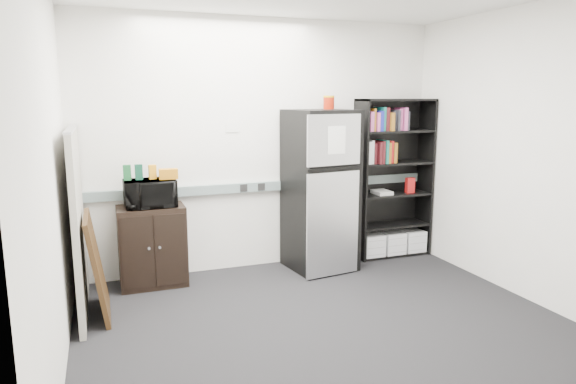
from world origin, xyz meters
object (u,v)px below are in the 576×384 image
Objects in this scene: bookshelf at (393,180)px; microwave at (150,193)px; refrigerator at (320,191)px; cabinet at (152,246)px; cubicle_partition at (78,221)px.

microwave is at bearing -178.35° from bookshelf.
cabinet is at bearing 169.56° from refrigerator.
refrigerator is at bearing -2.56° from cabinet.
microwave is (0.00, -0.02, 0.54)m from cabinet.
cubicle_partition is 0.93× the size of refrigerator.
microwave is at bearing 32.08° from cubicle_partition.
bookshelf is at bearing 0.41° from refrigerator.
refrigerator is (-0.99, -0.14, -0.04)m from bookshelf.
cubicle_partition is at bearing -179.92° from refrigerator.
cabinet is 1.85m from refrigerator.
refrigerator is (1.79, -0.08, 0.46)m from cabinet.
microwave is (0.65, 0.40, 0.13)m from cubicle_partition.
bookshelf reaches higher than cubicle_partition.
cabinet is 1.67× the size of microwave.
microwave is (-2.78, -0.08, 0.03)m from bookshelf.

